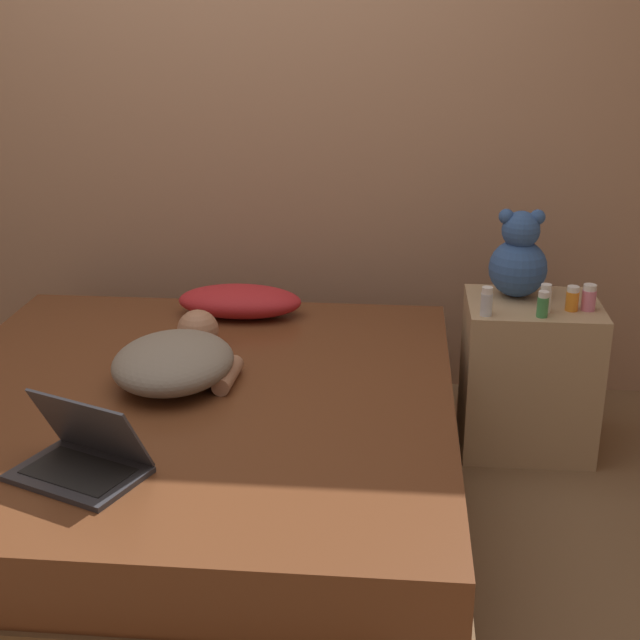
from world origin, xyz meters
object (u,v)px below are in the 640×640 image
Objects in this scene: person_lying at (177,359)px; bottle_orange at (572,299)px; laptop at (83,456)px; bottle_green at (543,305)px; bottle_white at (545,298)px; pillow at (240,301)px; bottle_clear at (487,302)px; bottle_pink at (589,298)px; teddy_bear at (519,259)px.

bottle_orange is at bearing 22.22° from person_lying.
person_lying is at bearing 102.94° from laptop.
bottle_white is (0.02, 0.06, 0.00)m from bottle_green.
bottle_clear is (0.96, -0.25, 0.11)m from pillow.
bottle_green is 0.98× the size of bottle_pink.
bottle_orange reaches higher than person_lying.
laptop reaches higher than pillow.
bottle_pink reaches higher than bottle_orange.
bottle_white is (-0.16, -0.03, 0.00)m from bottle_pink.
laptop is at bearing -143.16° from bottle_orange.
bottle_clear is at bearing 23.57° from person_lying.
teddy_bear reaches higher than bottle_white.
bottle_white is at bearing 73.17° from bottle_green.
bottle_clear is 0.33m from bottle_orange.
person_lying is 6.29× the size of bottle_pink.
bottle_white reaches higher than person_lying.
teddy_bear is at bearing 31.02° from person_lying.
teddy_bear is at bearing 149.89° from bottle_pink.
bottle_white reaches higher than pillow.
bottle_white is (-0.10, -0.02, 0.01)m from bottle_orange.
bottle_clear is 0.20m from bottle_green.
laptop is at bearing -142.92° from bottle_green.
laptop is 1.92m from bottle_pink.
bottle_green is at bearing 59.59° from laptop.
pillow is at bearing 172.52° from bottle_orange.
bottle_white is (1.18, -0.19, 0.11)m from pillow.
laptop is at bearing -99.16° from pillow.
bottle_clear is 1.10× the size of bottle_pink.
teddy_bear is (1.30, 1.27, 0.22)m from laptop.
teddy_bear is 0.29m from bottle_clear.
laptop is 4.21× the size of bottle_green.
teddy_bear is 0.26m from bottle_orange.
pillow is 5.16× the size of bottle_green.
pillow is at bearing 167.92° from bottle_green.
person_lying is at bearing -160.96° from bottle_orange.
laptop reaches higher than bottle_green.
bottle_white is at bearing -9.28° from pillow.
bottle_clear is (1.16, 1.03, 0.13)m from laptop.
bottle_pink is at bearing 9.49° from bottle_orange.
bottle_orange is (0.12, 0.08, -0.00)m from bottle_green.
person_lying is 1.13m from bottle_clear.
person_lying is at bearing -159.61° from bottle_clear.
pillow is at bearing 179.28° from teddy_bear.
teddy_bear is at bearing 105.95° from bottle_green.
teddy_bear is 0.30m from bottle_pink.
bottle_green is at bearing 20.60° from person_lying.
bottle_clear reaches higher than laptop.
bottle_orange is at bearing -170.51° from bottle_pink.
person_lying is 5.84× the size of bottle_white.
bottle_white reaches higher than bottle_green.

